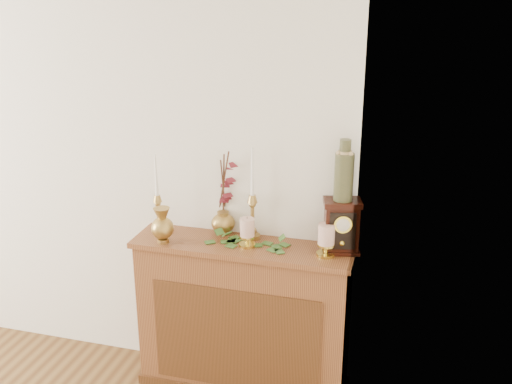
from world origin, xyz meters
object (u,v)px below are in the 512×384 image
(ginger_jar, at_px, (227,195))
(ceramic_vase, at_px, (344,173))
(bud_vase, at_px, (162,226))
(mantel_clock, at_px, (341,227))
(candlestick_left, at_px, (158,208))
(candlestick_center, at_px, (252,210))

(ginger_jar, distance_m, ceramic_vase, 0.71)
(bud_vase, bearing_deg, mantel_clock, 8.61)
(ginger_jar, relative_size, ceramic_vase, 1.55)
(candlestick_left, relative_size, ginger_jar, 0.94)
(ceramic_vase, bearing_deg, bud_vase, -171.24)
(candlestick_left, bearing_deg, ceramic_vase, 1.78)
(candlestick_center, bearing_deg, ceramic_vase, -4.67)
(ginger_jar, bearing_deg, bud_vase, -140.96)
(candlestick_left, distance_m, bud_vase, 0.15)
(candlestick_left, distance_m, candlestick_center, 0.54)
(candlestick_center, distance_m, ceramic_vase, 0.57)
(bud_vase, distance_m, ginger_jar, 0.40)
(candlestick_left, height_order, mantel_clock, candlestick_left)
(candlestick_left, distance_m, ginger_jar, 0.40)
(mantel_clock, bearing_deg, ginger_jar, 157.64)
(candlestick_left, height_order, candlestick_center, candlestick_center)
(mantel_clock, bearing_deg, candlestick_center, 160.84)
(ceramic_vase, bearing_deg, mantel_clock, -75.79)
(candlestick_left, bearing_deg, mantel_clock, 1.64)
(ginger_jar, bearing_deg, ceramic_vase, -7.94)
(candlestick_left, relative_size, ceramic_vase, 1.45)
(candlestick_left, xyz_separation_m, bud_vase, (0.08, -0.12, -0.05))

